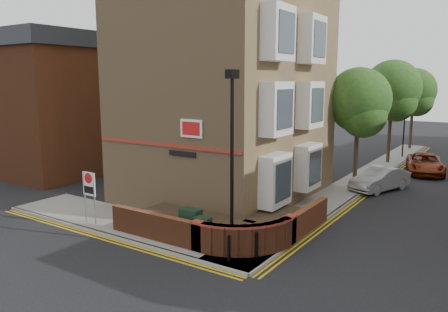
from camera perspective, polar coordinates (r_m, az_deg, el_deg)
ground at (r=15.79m, az=-6.44°, el=-12.80°), size 120.00×120.00×0.00m
pavement_corner at (r=19.04m, az=-11.69°, el=-8.74°), size 13.00×3.00×0.12m
pavement_main at (r=28.74m, az=17.83°, el=-2.68°), size 2.00×32.00×0.12m
kerb_side at (r=18.08m, az=-15.11°, el=-9.90°), size 13.00×0.15×0.12m
kerb_main_near at (r=28.50m, az=19.76°, el=-2.90°), size 0.15×32.00×0.12m
yellow_lines_side at (r=17.94m, az=-15.71°, el=-10.26°), size 13.00×0.28×0.01m
yellow_lines_main at (r=28.45m, az=20.24°, el=-3.06°), size 0.28×32.00×0.01m
corner_building at (r=22.71m, az=0.84°, el=10.26°), size 8.95×10.40×13.60m
garden_wall at (r=17.63m, az=-1.13°, el=-10.26°), size 6.80×6.00×1.20m
lamppost at (r=14.84m, az=1.04°, el=-0.71°), size 0.25×0.50×6.30m
utility_cabinet_large at (r=16.65m, az=-4.38°, el=-8.90°), size 0.80×0.45×1.20m
utility_cabinet_small at (r=15.99m, az=-2.75°, el=-9.88°), size 0.55×0.40×1.10m
bollard_near at (r=14.76m, az=0.64°, el=-12.00°), size 0.11×0.11×0.90m
bollard_far at (r=15.11m, az=4.27°, el=-11.50°), size 0.11×0.11×0.90m
zone_sign at (r=19.04m, az=-17.20°, el=-4.02°), size 0.72×0.07×2.20m
side_building at (r=31.06m, az=-18.52°, el=6.55°), size 6.40×10.40×9.00m
tree_near at (r=26.26m, az=17.18°, el=6.45°), size 3.64×3.65×6.70m
tree_mid at (r=33.99m, az=21.12°, el=7.74°), size 4.03×4.03×7.42m
tree_far at (r=41.83m, az=23.53°, el=7.47°), size 3.81×3.81×7.00m
traffic_light_assembly at (r=36.93m, az=22.50°, el=4.01°), size 0.20×0.16×4.20m
silver_car_near at (r=25.76m, az=19.72°, el=-2.87°), size 2.68×4.16×1.29m
red_car_main at (r=31.63m, az=24.79°, el=-0.92°), size 3.20×5.07×1.30m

